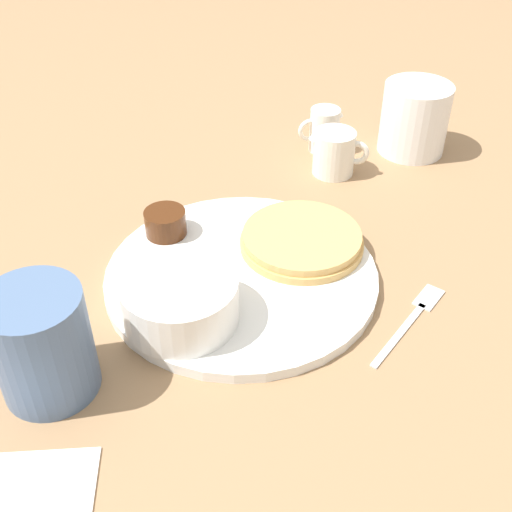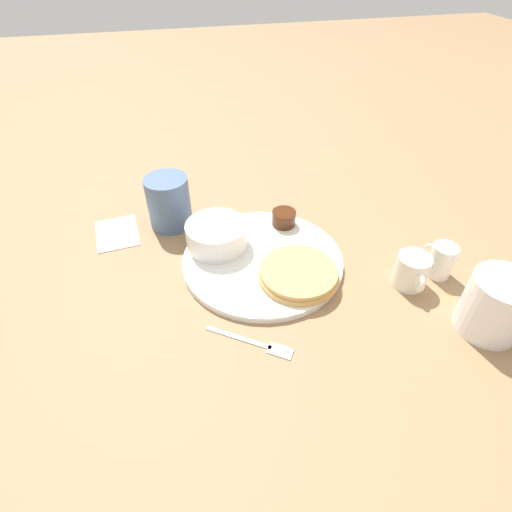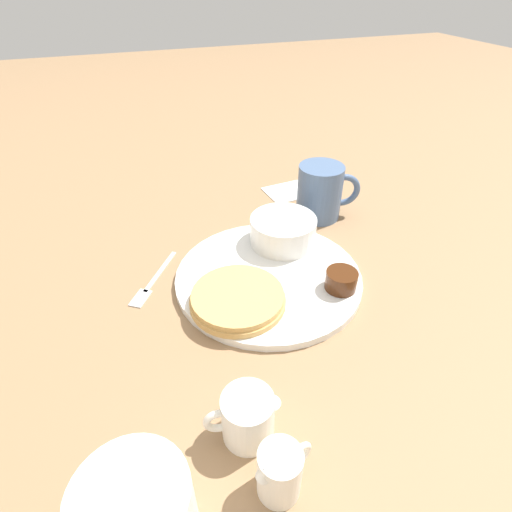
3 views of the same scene
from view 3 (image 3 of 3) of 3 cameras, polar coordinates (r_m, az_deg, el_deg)
name	(u,v)px [view 3 (image 3 of 3)]	position (r m, az deg, el deg)	size (l,w,h in m)	color
ground_plane	(268,280)	(0.63, 1.77, -3.42)	(4.00, 4.00, 0.00)	#93704C
plate	(268,277)	(0.63, 1.78, -3.00)	(0.29, 0.29, 0.01)	white
pancake_stack	(238,298)	(0.57, -2.63, -6.07)	(0.14, 0.14, 0.02)	tan
bowl	(283,230)	(0.68, 3.88, 3.78)	(0.11, 0.11, 0.05)	white
syrup_cup	(341,280)	(0.60, 12.07, -3.40)	(0.05, 0.05, 0.03)	#47230F
butter_ramekin	(295,230)	(0.70, 5.63, 3.73)	(0.04, 0.04, 0.04)	white
coffee_mug	(321,192)	(0.77, 9.27, 9.04)	(0.12, 0.08, 0.10)	slate
creamer_pitcher_near	(247,417)	(0.44, -1.27, -21.99)	(0.08, 0.05, 0.06)	white
creamer_pitcher_far	(280,472)	(0.41, 3.46, -28.41)	(0.06, 0.04, 0.06)	white
fork	(151,284)	(0.64, -14.81, -3.85)	(0.09, 0.12, 0.00)	silver
napkin	(291,191)	(0.88, 4.96, 9.27)	(0.11, 0.09, 0.00)	white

